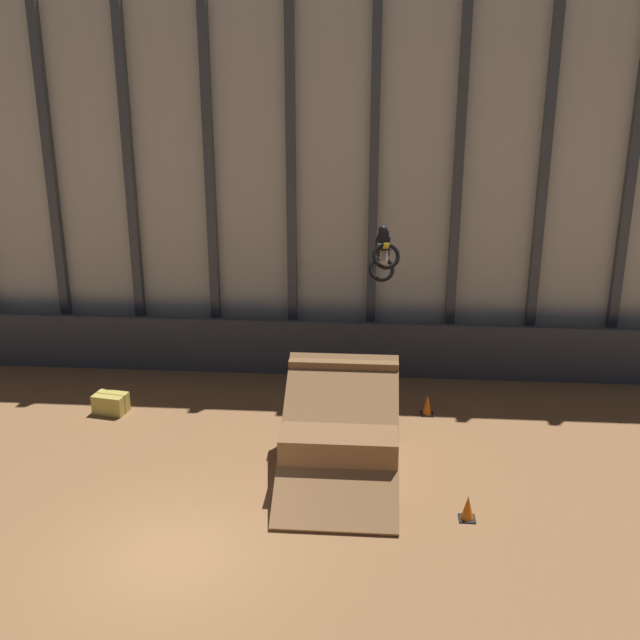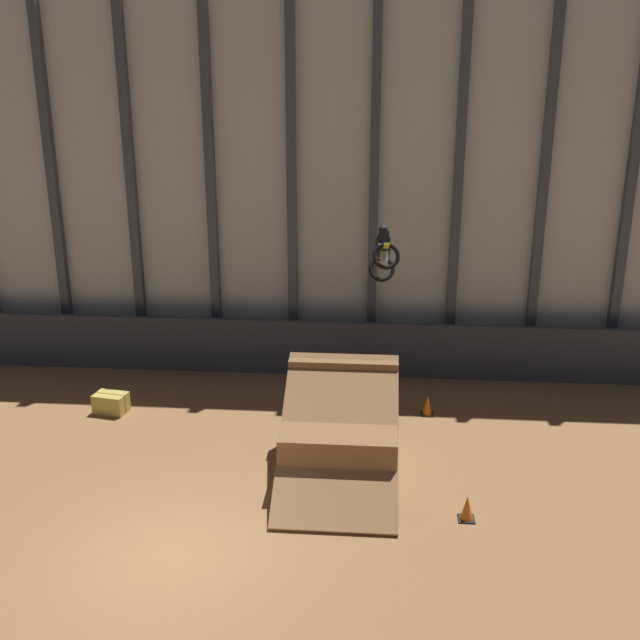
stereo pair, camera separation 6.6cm
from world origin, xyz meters
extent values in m
plane|color=#996B42|center=(0.00, 0.00, 0.00)|extent=(60.00, 60.00, 0.00)
cube|color=beige|center=(0.00, 10.69, 5.83)|extent=(32.00, 0.12, 11.66)
cube|color=#3D424C|center=(-6.33, 10.49, 5.83)|extent=(0.28, 0.28, 11.66)
cube|color=#3D424C|center=(-3.80, 10.49, 5.83)|extent=(0.28, 0.28, 11.66)
cube|color=#3D424C|center=(-1.27, 10.49, 5.83)|extent=(0.28, 0.28, 11.66)
cube|color=#3D424C|center=(1.27, 10.49, 5.83)|extent=(0.28, 0.28, 11.66)
cube|color=#3D424C|center=(3.80, 10.49, 5.83)|extent=(0.28, 0.28, 11.66)
cube|color=#3D424C|center=(6.33, 10.49, 5.83)|extent=(0.28, 0.28, 11.66)
cube|color=#3D424C|center=(8.87, 10.49, 5.83)|extent=(0.28, 0.28, 11.66)
cube|color=#3D424C|center=(11.40, 10.49, 5.83)|extent=(0.28, 0.28, 11.66)
cube|color=#383D47|center=(0.00, 9.67, 0.89)|extent=(31.36, 0.20, 1.78)
cube|color=olive|center=(3.19, 3.74, 0.71)|extent=(2.70, 2.97, 1.42)
cube|color=olive|center=(3.19, 4.97, 1.18)|extent=(2.75, 0.50, 2.37)
cube|color=#996B42|center=(3.19, 3.10, 1.18)|extent=(2.75, 4.34, 2.54)
torus|color=black|center=(4.09, 7.91, 3.97)|extent=(0.76, 0.51, 0.69)
torus|color=black|center=(4.19, 6.68, 4.64)|extent=(0.76, 0.51, 0.69)
cube|color=#B7B7BC|center=(4.14, 7.31, 4.44)|extent=(0.23, 0.60, 0.50)
cube|color=yellow|center=(4.12, 7.55, 4.53)|extent=(0.24, 0.52, 0.42)
cube|color=black|center=(4.15, 7.21, 4.74)|extent=(0.21, 0.56, 0.37)
cube|color=yellow|center=(4.19, 6.72, 4.92)|extent=(0.17, 0.36, 0.23)
cylinder|color=#B7B7BC|center=(4.10, 7.86, 4.27)|extent=(0.09, 0.46, 0.39)
cylinder|color=black|center=(4.09, 7.94, 4.50)|extent=(0.57, 0.39, 0.04)
cube|color=black|center=(4.12, 7.52, 4.89)|extent=(0.30, 0.29, 0.52)
sphere|color=black|center=(4.10, 7.76, 5.12)|extent=(0.29, 0.37, 0.35)
cylinder|color=black|center=(4.01, 7.44, 4.63)|extent=(0.13, 0.29, 0.43)
cylinder|color=black|center=(4.25, 7.46, 4.63)|extent=(0.13, 0.29, 0.43)
cylinder|color=black|center=(3.95, 7.73, 4.79)|extent=(0.11, 0.41, 0.44)
cylinder|color=black|center=(4.26, 7.75, 4.79)|extent=(0.11, 0.41, 0.44)
cube|color=black|center=(6.05, 1.74, 0.01)|extent=(0.36, 0.36, 0.03)
cone|color=orange|center=(6.05, 1.74, 0.31)|extent=(0.28, 0.28, 0.55)
cube|color=black|center=(5.48, 6.93, 0.01)|extent=(0.36, 0.36, 0.03)
cone|color=orange|center=(5.48, 6.93, 0.31)|extent=(0.28, 0.28, 0.55)
cube|color=#CCB751|center=(-3.50, 6.38, 0.28)|extent=(0.99, 0.75, 0.56)
cube|color=#996623|center=(-3.50, 6.38, 0.28)|extent=(0.90, 0.20, 0.57)
camera|label=1|loc=(3.95, -12.51, 9.27)|focal=42.00mm
camera|label=2|loc=(4.01, -12.51, 9.27)|focal=42.00mm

